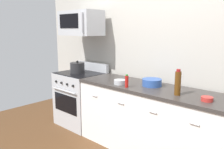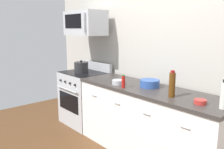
# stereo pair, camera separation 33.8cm
# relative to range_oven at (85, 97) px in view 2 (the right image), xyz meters

# --- Properties ---
(back_wall) EXTENTS (5.22, 0.10, 2.70)m
(back_wall) POSITION_rel_range_oven_xyz_m (1.44, 0.41, 0.88)
(back_wall) COLOR #B7B2A8
(back_wall) RESTS_ON ground_plane
(counter_unit) EXTENTS (2.13, 0.66, 0.92)m
(counter_unit) POSITION_rel_range_oven_xyz_m (1.44, -0.00, -0.01)
(counter_unit) COLOR white
(counter_unit) RESTS_ON ground_plane
(range_oven) EXTENTS (0.76, 0.69, 1.07)m
(range_oven) POSITION_rel_range_oven_xyz_m (0.00, 0.00, 0.00)
(range_oven) COLOR #B7BABF
(range_oven) RESTS_ON ground_plane
(microwave) EXTENTS (0.74, 0.44, 0.40)m
(microwave) POSITION_rel_range_oven_xyz_m (0.00, 0.04, 1.28)
(microwave) COLOR #B7BABF
(bottle_hot_sauce_red) EXTENTS (0.05, 0.05, 0.17)m
(bottle_hot_sauce_red) POSITION_rel_range_oven_xyz_m (1.22, -0.23, 0.53)
(bottle_hot_sauce_red) COLOR #B21914
(bottle_hot_sauce_red) RESTS_ON countertop_slab
(bottle_vinegar_white) EXTENTS (0.07, 0.07, 0.28)m
(bottle_vinegar_white) POSITION_rel_range_oven_xyz_m (2.41, -0.08, 0.58)
(bottle_vinegar_white) COLOR silver
(bottle_vinegar_white) RESTS_ON countertop_slab
(bottle_wine_amber) EXTENTS (0.07, 0.07, 0.30)m
(bottle_wine_amber) POSITION_rel_range_oven_xyz_m (1.86, -0.12, 0.59)
(bottle_wine_amber) COLOR #59330F
(bottle_wine_amber) RESTS_ON countertop_slab
(bowl_blue_mixing) EXTENTS (0.25, 0.25, 0.09)m
(bowl_blue_mixing) POSITION_rel_range_oven_xyz_m (1.42, 0.05, 0.50)
(bowl_blue_mixing) COLOR #2D519E
(bowl_blue_mixing) RESTS_ON countertop_slab
(bowl_red_small) EXTENTS (0.12, 0.12, 0.05)m
(bowl_red_small) POSITION_rel_range_oven_xyz_m (2.20, -0.11, 0.47)
(bowl_red_small) COLOR #B72D28
(bowl_red_small) RESTS_ON countertop_slab
(bowl_steel_prep) EXTENTS (0.16, 0.16, 0.06)m
(bowl_steel_prep) POSITION_rel_range_oven_xyz_m (1.04, -0.16, 0.48)
(bowl_steel_prep) COLOR #B2B5BA
(bowl_steel_prep) RESTS_ON countertop_slab
(stockpot) EXTENTS (0.24, 0.24, 0.21)m
(stockpot) POSITION_rel_range_oven_xyz_m (0.00, -0.05, 0.54)
(stockpot) COLOR #262628
(stockpot) RESTS_ON range_oven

